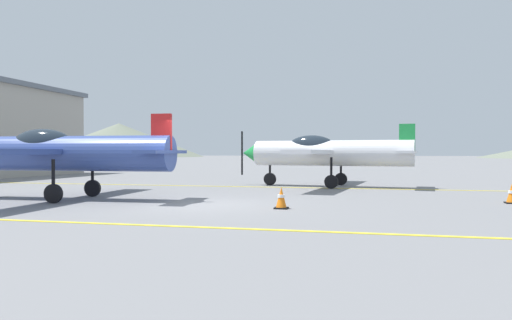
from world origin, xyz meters
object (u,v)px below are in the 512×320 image
object	(u,v)px
airplane_near	(60,152)
traffic_cone_front	(281,198)
traffic_cone_side	(512,194)
airplane_mid	(325,152)

from	to	relation	value
airplane_near	traffic_cone_front	bearing A→B (deg)	-7.13
traffic_cone_front	traffic_cone_side	distance (m)	7.01
traffic_cone_front	airplane_mid	bearing A→B (deg)	87.84
airplane_near	traffic_cone_front	world-z (taller)	airplane_near
airplane_near	airplane_mid	xyz separation A→B (m)	(7.72, 7.87, 0.00)
airplane_mid	traffic_cone_front	size ratio (longest dim) A/B	15.30
airplane_near	traffic_cone_side	world-z (taller)	airplane_near
airplane_near	traffic_cone_front	distance (m)	7.55
traffic_cone_front	traffic_cone_side	size ratio (longest dim) A/B	1.00
airplane_mid	airplane_near	bearing A→B (deg)	-134.46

